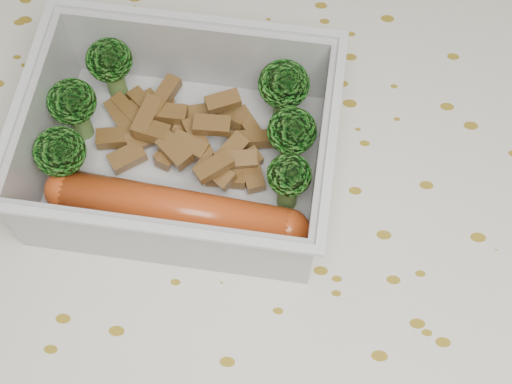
{
  "coord_description": "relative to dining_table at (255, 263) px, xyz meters",
  "views": [
    {
      "loc": [
        0.02,
        -0.18,
        1.16
      ],
      "look_at": [
        0.0,
        0.0,
        0.78
      ],
      "focal_mm": 50.0,
      "sensor_mm": 36.0,
      "label": 1
    }
  ],
  "objects": [
    {
      "name": "broccoli_florets",
      "position": [
        -0.05,
        0.05,
        0.13
      ],
      "size": [
        0.17,
        0.1,
        0.05
      ],
      "color": "#608C3F",
      "rests_on": "lunch_container"
    },
    {
      "name": "tablecloth",
      "position": [
        0.0,
        0.0,
        0.05
      ],
      "size": [
        1.46,
        0.96,
        0.19
      ],
      "color": "silver",
      "rests_on": "dining_table"
    },
    {
      "name": "lunch_container",
      "position": [
        -0.05,
        0.03,
        0.11
      ],
      "size": [
        0.19,
        0.15,
        0.07
      ],
      "color": "silver",
      "rests_on": "tablecloth"
    },
    {
      "name": "sausage",
      "position": [
        -0.05,
        -0.01,
        0.11
      ],
      "size": [
        0.16,
        0.04,
        0.03
      ],
      "color": "#BA4317",
      "rests_on": "lunch_container"
    },
    {
      "name": "dining_table",
      "position": [
        0.0,
        0.0,
        0.0
      ],
      "size": [
        1.4,
        0.9,
        0.75
      ],
      "color": "brown",
      "rests_on": "ground"
    },
    {
      "name": "meat_pile",
      "position": [
        -0.05,
        0.05,
        0.1
      ],
      "size": [
        0.12,
        0.08,
        0.03
      ],
      "color": "brown",
      "rests_on": "lunch_container"
    }
  ]
}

